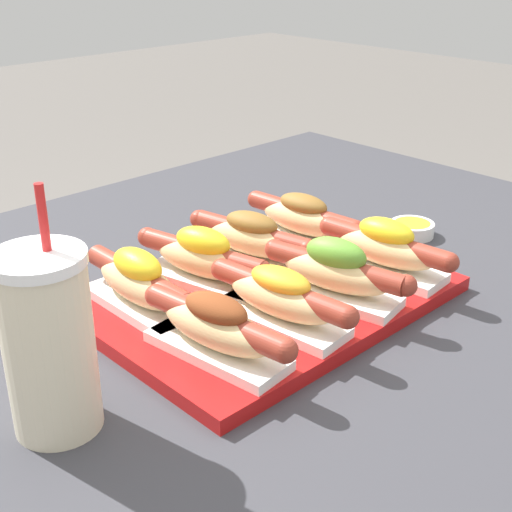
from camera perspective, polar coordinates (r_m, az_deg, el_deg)
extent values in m
cube|color=#333338|center=(1.18, -0.08, -17.91)|extent=(1.23, 0.92, 0.74)
cube|color=#B71414|center=(0.89, 0.89, -3.25)|extent=(0.43, 0.31, 0.02)
cube|color=white|center=(0.76, -3.13, -7.54)|extent=(0.08, 0.17, 0.01)
ellipsoid|color=#DBB77A|center=(0.74, -3.18, -5.70)|extent=(0.06, 0.15, 0.04)
cylinder|color=maroon|center=(0.74, -3.19, -5.22)|extent=(0.05, 0.18, 0.03)
sphere|color=maroon|center=(0.69, 2.36, -7.57)|extent=(0.03, 0.03, 0.03)
sphere|color=maroon|center=(0.79, -7.97, -3.15)|extent=(0.03, 0.03, 0.03)
ellipsoid|color=brown|center=(0.73, -3.22, -4.21)|extent=(0.05, 0.08, 0.03)
cube|color=white|center=(0.81, 1.93, -5.06)|extent=(0.08, 0.17, 0.01)
ellipsoid|color=#DBB77A|center=(0.80, 1.96, -3.32)|extent=(0.06, 0.15, 0.04)
cylinder|color=maroon|center=(0.80, 1.97, -2.86)|extent=(0.04, 0.18, 0.03)
sphere|color=maroon|center=(0.75, 7.33, -4.87)|extent=(0.03, 0.03, 0.03)
sphere|color=maroon|center=(0.85, -2.76, -1.06)|extent=(0.03, 0.03, 0.03)
ellipsoid|color=gold|center=(0.79, 1.98, -1.93)|extent=(0.05, 0.08, 0.03)
cube|color=white|center=(0.88, 6.39, -2.91)|extent=(0.09, 0.17, 0.01)
ellipsoid|color=#DBB77A|center=(0.86, 6.47, -1.26)|extent=(0.08, 0.15, 0.04)
cylinder|color=maroon|center=(0.86, 6.50, -0.83)|extent=(0.06, 0.18, 0.03)
sphere|color=maroon|center=(0.83, 11.93, -2.33)|extent=(0.03, 0.03, 0.03)
sphere|color=maroon|center=(0.90, 1.52, 0.56)|extent=(0.03, 0.03, 0.03)
ellipsoid|color=#5B992D|center=(0.85, 6.55, 0.23)|extent=(0.05, 0.08, 0.04)
cube|color=white|center=(0.95, 10.16, -0.93)|extent=(0.07, 0.17, 0.01)
ellipsoid|color=#DBB77A|center=(0.94, 10.28, 0.62)|extent=(0.06, 0.15, 0.04)
cylinder|color=maroon|center=(0.93, 10.32, 1.02)|extent=(0.04, 0.18, 0.03)
sphere|color=maroon|center=(0.90, 15.17, -0.50)|extent=(0.03, 0.03, 0.03)
sphere|color=maroon|center=(0.98, 5.86, 2.41)|extent=(0.03, 0.03, 0.03)
ellipsoid|color=yellow|center=(0.93, 10.39, 1.94)|extent=(0.05, 0.08, 0.03)
cube|color=white|center=(0.85, -9.09, -3.93)|extent=(0.06, 0.16, 0.01)
ellipsoid|color=#DBB77A|center=(0.84, -9.22, -2.25)|extent=(0.05, 0.14, 0.04)
cylinder|color=maroon|center=(0.84, -9.25, -1.81)|extent=(0.03, 0.18, 0.03)
sphere|color=maroon|center=(0.77, -5.43, -3.97)|extent=(0.03, 0.03, 0.03)
sphere|color=maroon|center=(0.90, -12.50, 0.04)|extent=(0.03, 0.03, 0.03)
ellipsoid|color=yellow|center=(0.83, -9.33, -0.77)|extent=(0.04, 0.08, 0.04)
cube|color=white|center=(0.91, -4.34, -1.74)|extent=(0.09, 0.17, 0.01)
ellipsoid|color=#DBB77A|center=(0.90, -4.40, -0.14)|extent=(0.08, 0.15, 0.04)
cylinder|color=maroon|center=(0.89, -4.42, 0.28)|extent=(0.06, 0.18, 0.03)
sphere|color=maroon|center=(0.85, 0.36, -1.11)|extent=(0.03, 0.03, 0.03)
sphere|color=maroon|center=(0.95, -8.68, 1.52)|extent=(0.03, 0.03, 0.03)
ellipsoid|color=yellow|center=(0.89, -4.45, 1.26)|extent=(0.06, 0.09, 0.04)
cube|color=white|center=(0.96, -0.41, -0.12)|extent=(0.09, 0.17, 0.01)
ellipsoid|color=#DBB77A|center=(0.95, -0.41, 1.42)|extent=(0.07, 0.15, 0.04)
cylinder|color=maroon|center=(0.95, -0.41, 1.82)|extent=(0.06, 0.18, 0.03)
sphere|color=maroon|center=(0.90, 4.18, 0.53)|extent=(0.03, 0.03, 0.03)
sphere|color=maroon|center=(1.00, -4.57, 2.96)|extent=(0.03, 0.03, 0.03)
ellipsoid|color=brown|center=(0.94, -0.42, 2.65)|extent=(0.05, 0.08, 0.03)
cube|color=white|center=(1.03, 3.74, 1.59)|extent=(0.07, 0.17, 0.01)
ellipsoid|color=#DBB77A|center=(1.02, 3.78, 3.04)|extent=(0.06, 0.15, 0.04)
cylinder|color=maroon|center=(1.02, 3.79, 3.41)|extent=(0.04, 0.18, 0.03)
sphere|color=maroon|center=(0.97, 7.95, 2.13)|extent=(0.03, 0.03, 0.03)
sphere|color=maroon|center=(1.07, 0.02, 4.57)|extent=(0.03, 0.03, 0.03)
ellipsoid|color=brown|center=(1.01, 3.81, 4.18)|extent=(0.05, 0.08, 0.03)
cylinder|color=white|center=(1.12, 12.37, 2.12)|extent=(0.07, 0.07, 0.02)
cylinder|color=yellow|center=(1.11, 12.40, 2.44)|extent=(0.05, 0.05, 0.01)
cylinder|color=beige|center=(0.67, -16.18, -7.13)|extent=(0.08, 0.08, 0.17)
cylinder|color=white|center=(0.63, -17.11, -0.23)|extent=(0.09, 0.09, 0.01)
cylinder|color=red|center=(0.62, -16.68, 2.97)|extent=(0.01, 0.01, 0.06)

